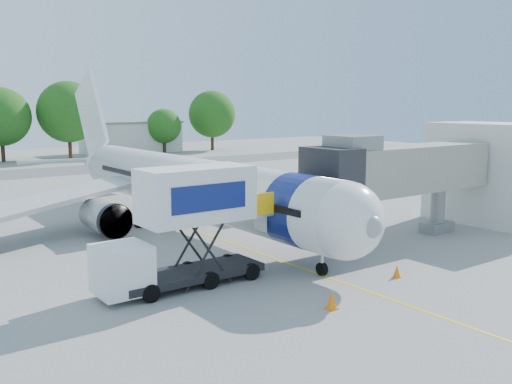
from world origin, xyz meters
TOP-DOWN VIEW (x-y plane):
  - ground at (0.00, 0.00)m, footprint 160.00×160.00m
  - guidance_line at (0.00, 0.00)m, footprint 0.15×70.00m
  - taxiway_strip at (0.00, 42.00)m, footprint 120.00×10.00m
  - aircraft at (0.00, 4.12)m, footprint 34.17×37.73m
  - jet_bridge at (7.99, -7.00)m, footprint 13.90×3.20m
  - terminal_stub at (18.50, -7.00)m, footprint 5.00×8.00m
  - catering_hiloader at (-6.27, -7.00)m, footprint 8.50×2.44m
  - ground_tug at (-2.36, -15.99)m, footprint 3.92×3.04m
  - safety_cone_a at (2.69, -11.92)m, footprint 0.39×0.39m
  - safety_cone_b at (-2.85, -13.17)m, footprint 0.49×0.49m
  - outbuilding_right at (22.00, 62.00)m, footprint 16.40×7.40m
  - tree_d at (0.40, 57.88)m, footprint 8.36×8.36m
  - tree_e at (9.64, 56.54)m, footprint 9.15×9.15m
  - tree_f at (26.41, 58.44)m, footprint 5.85×5.85m
  - tree_g at (35.73, 57.89)m, footprint 8.32×8.32m

SIDE VIEW (x-z plane):
  - ground at x=0.00m, z-range 0.00..0.00m
  - taxiway_strip at x=0.00m, z-range 0.00..0.01m
  - guidance_line at x=0.00m, z-range 0.00..0.01m
  - safety_cone_a at x=2.69m, z-range -0.01..0.61m
  - safety_cone_b at x=-2.85m, z-range -0.02..0.76m
  - ground_tug at x=-2.36m, z-range 0.03..1.43m
  - outbuilding_right at x=22.00m, z-range 0.01..5.31m
  - catering_hiloader at x=-6.27m, z-range 0.01..5.51m
  - aircraft at x=0.00m, z-range -2.73..8.62m
  - terminal_stub at x=18.50m, z-range 0.00..7.00m
  - jet_bridge at x=7.99m, z-range 1.04..7.64m
  - tree_f at x=26.41m, z-range 0.79..8.25m
  - tree_g at x=35.73m, z-range 1.13..11.74m
  - tree_d at x=0.40m, z-range 1.14..11.80m
  - tree_e at x=9.64m, z-range 1.25..12.92m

